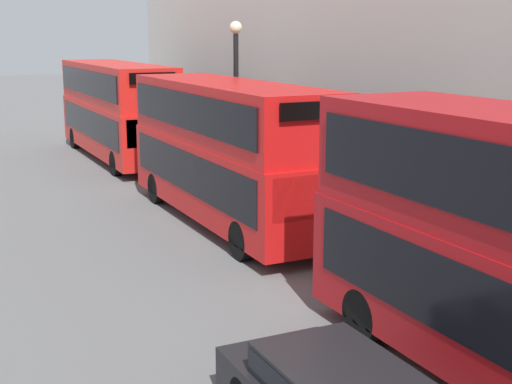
{
  "coord_description": "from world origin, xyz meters",
  "views": [
    {
      "loc": [
        -6.62,
        -2.05,
        5.54
      ],
      "look_at": [
        0.48,
        12.67,
        1.9
      ],
      "focal_mm": 50.0,
      "sensor_mm": 36.0,
      "label": 1
    }
  ],
  "objects": [
    {
      "name": "street_lamp",
      "position": [
        3.73,
        21.02,
        3.73
      ],
      "size": [
        0.44,
        0.44,
        5.97
      ],
      "color": "black",
      "rests_on": "ground"
    },
    {
      "name": "bus_third_in_queue",
      "position": [
        1.6,
        29.39,
        2.36
      ],
      "size": [
        2.59,
        10.99,
        4.26
      ],
      "color": "red",
      "rests_on": "ground"
    },
    {
      "name": "bus_second_in_queue",
      "position": [
        1.6,
        16.9,
        2.31
      ],
      "size": [
        2.59,
        10.04,
        4.18
      ],
      "color": "red",
      "rests_on": "ground"
    }
  ]
}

